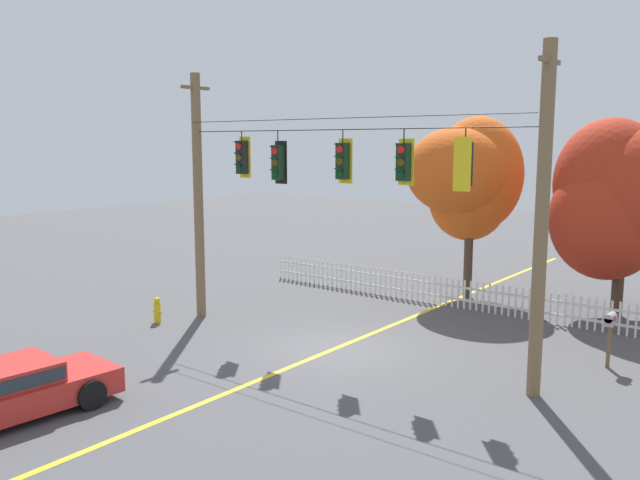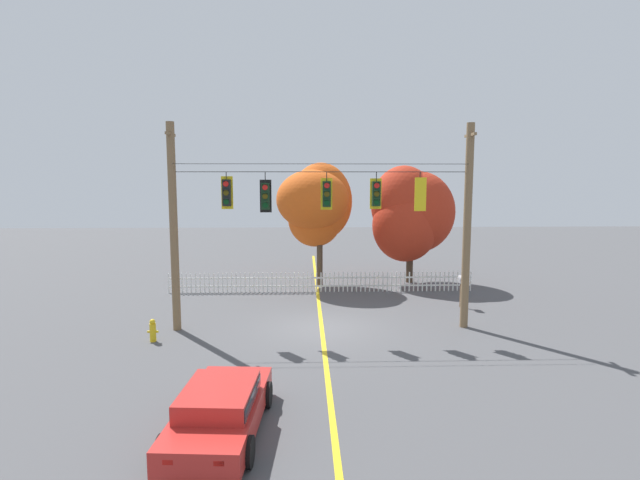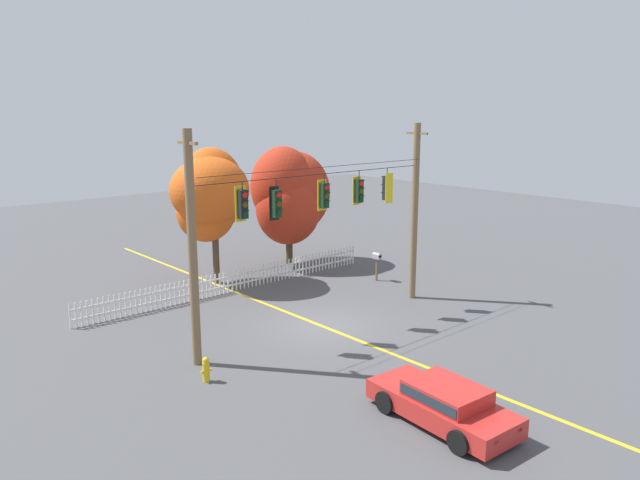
# 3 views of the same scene
# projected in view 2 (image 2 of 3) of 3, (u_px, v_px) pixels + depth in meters

# --- Properties ---
(ground) EXTENTS (80.00, 80.00, 0.00)m
(ground) POSITION_uv_depth(u_px,v_px,m) (322.00, 328.00, 18.99)
(ground) COLOR #4C4C4F
(lane_centerline_stripe) EXTENTS (0.16, 36.00, 0.01)m
(lane_centerline_stripe) POSITION_uv_depth(u_px,v_px,m) (322.00, 328.00, 18.99)
(lane_centerline_stripe) COLOR gold
(lane_centerline_stripe) RESTS_ON ground
(signal_support_span) EXTENTS (11.31, 1.10, 7.76)m
(signal_support_span) POSITION_uv_depth(u_px,v_px,m) (322.00, 226.00, 18.51)
(signal_support_span) COLOR brown
(signal_support_span) RESTS_ON ground
(traffic_signal_southbound_primary) EXTENTS (0.43, 0.38, 1.38)m
(traffic_signal_southbound_primary) POSITION_uv_depth(u_px,v_px,m) (227.00, 193.00, 18.26)
(traffic_signal_southbound_primary) COLOR black
(traffic_signal_eastbound_side) EXTENTS (0.43, 0.38, 1.51)m
(traffic_signal_eastbound_side) POSITION_uv_depth(u_px,v_px,m) (265.00, 196.00, 18.32)
(traffic_signal_eastbound_side) COLOR black
(traffic_signal_westbound_side) EXTENTS (0.43, 0.38, 1.41)m
(traffic_signal_westbound_side) POSITION_uv_depth(u_px,v_px,m) (327.00, 194.00, 18.38)
(traffic_signal_westbound_side) COLOR black
(traffic_signal_northbound_secondary) EXTENTS (0.43, 0.38, 1.38)m
(traffic_signal_northbound_secondary) POSITION_uv_depth(u_px,v_px,m) (376.00, 194.00, 18.43)
(traffic_signal_northbound_secondary) COLOR black
(traffic_signal_northbound_primary) EXTENTS (0.43, 0.38, 1.45)m
(traffic_signal_northbound_primary) POSITION_uv_depth(u_px,v_px,m) (420.00, 194.00, 18.47)
(traffic_signal_northbound_primary) COLOR black
(white_picket_fence) EXTENTS (15.37, 0.06, 1.00)m
(white_picket_fence) POSITION_uv_depth(u_px,v_px,m) (321.00, 282.00, 25.04)
(white_picket_fence) COLOR white
(white_picket_fence) RESTS_ON ground
(autumn_maple_near_fence) EXTENTS (4.04, 3.70, 6.56)m
(autumn_maple_near_fence) POSITION_uv_depth(u_px,v_px,m) (316.00, 205.00, 26.31)
(autumn_maple_near_fence) COLOR #473828
(autumn_maple_near_fence) RESTS_ON ground
(autumn_maple_mid) EXTENTS (4.59, 3.97, 6.42)m
(autumn_maple_mid) POSITION_uv_depth(u_px,v_px,m) (410.00, 213.00, 26.89)
(autumn_maple_mid) COLOR #473828
(autumn_maple_mid) RESTS_ON ground
(parked_car) EXTENTS (2.12, 4.35, 1.15)m
(parked_car) POSITION_uv_depth(u_px,v_px,m) (220.00, 408.00, 11.04)
(parked_car) COLOR red
(parked_car) RESTS_ON ground
(fire_hydrant) EXTENTS (0.38, 0.22, 0.81)m
(fire_hydrant) POSITION_uv_depth(u_px,v_px,m) (153.00, 330.00, 17.38)
(fire_hydrant) COLOR gold
(fire_hydrant) RESTS_ON ground
(roadside_mailbox) EXTENTS (0.25, 0.44, 1.41)m
(roadside_mailbox) POSITION_uv_depth(u_px,v_px,m) (461.00, 282.00, 21.98)
(roadside_mailbox) COLOR brown
(roadside_mailbox) RESTS_ON ground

